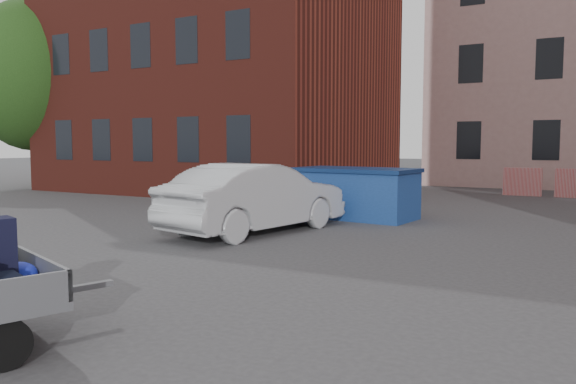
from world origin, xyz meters
The scene contains 7 objects.
ground centered at (0.00, 0.00, 0.00)m, with size 120.00×120.00×0.00m, color #38383A.
building_brick centered at (-9.00, 13.00, 7.00)m, with size 12.00×10.00×14.00m, color #591E16.
far_building centered at (-20.00, 22.00, 4.00)m, with size 6.00×6.00×8.00m, color maroon.
tree centered at (-16.00, 9.00, 5.17)m, with size 5.28×5.28×8.30m.
barriers centered at (4.20, 15.00, 0.50)m, with size 4.70×0.18×1.00m.
dumpster centered at (-0.46, 6.50, 0.64)m, with size 3.15×1.84×1.26m.
silver_car centered at (-1.44, 3.38, 0.73)m, with size 1.55×4.43×1.46m, color #B0B3B8.
Camera 1 is at (4.87, -6.62, 1.89)m, focal length 35.00 mm.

